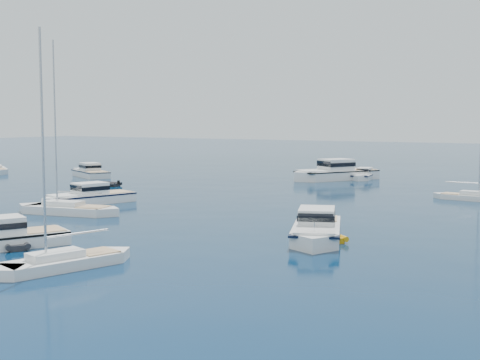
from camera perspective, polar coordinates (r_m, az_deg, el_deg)
name	(u,v)px	position (r m, az deg, el deg)	size (l,w,h in m)	color
motor_cruiser_right	(316,239)	(43.36, 6.80, -5.27)	(3.13, 10.23, 2.69)	silver
motor_cruiser_left	(89,204)	(62.74, -13.29, -2.06)	(3.00, 9.81, 2.57)	white
motor_cruiser_far_l	(90,177)	(92.17, -13.20, 0.29)	(2.93, 9.58, 2.52)	silver
motor_cruiser_distant	(334,180)	(86.26, 8.37, 0.03)	(4.09, 13.38, 3.51)	white
motor_cruiser_horizon	(364,179)	(87.79, 10.96, 0.08)	(2.31, 7.54, 1.98)	silver
sailboat_fore	(62,268)	(36.19, -15.51, -7.57)	(2.33, 8.98, 13.20)	silver
sailboat_mid_l	(68,214)	(56.56, -15.03, -2.91)	(2.68, 10.33, 15.18)	silver
sailboat_centre	(471,200)	(67.77, 19.79, -1.69)	(2.04, 7.87, 11.56)	silver
tender_yellow	(325,240)	(43.40, 7.51, -5.26)	(2.08, 3.81, 0.95)	#CF910C
tender_grey_near	(15,248)	(42.75, -19.36, -5.69)	(1.77, 3.13, 0.95)	black
tender_grey_far	(108,186)	(79.06, -11.60, -0.51)	(1.82, 3.25, 0.95)	black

